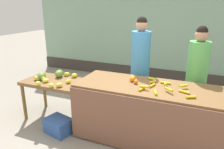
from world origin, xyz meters
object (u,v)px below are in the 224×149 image
at_px(produce_sack, 112,100).
at_px(vendor_woman_blue_shirt, 140,69).
at_px(produce_crate, 59,126).
at_px(vendor_woman_green_shirt, 196,79).

bearing_deg(produce_sack, vendor_woman_blue_shirt, 5.71).
relative_size(vendor_woman_blue_shirt, produce_sack, 3.69).
xyz_separation_m(vendor_woman_blue_shirt, produce_crate, (-1.08, -1.10, -0.83)).
xyz_separation_m(vendor_woman_blue_shirt, vendor_woman_green_shirt, (0.98, 0.02, -0.06)).
distance_m(vendor_woman_green_shirt, produce_crate, 2.46).
distance_m(vendor_woman_blue_shirt, produce_crate, 1.75).
relative_size(vendor_woman_blue_shirt, produce_crate, 4.31).
relative_size(vendor_woman_blue_shirt, vendor_woman_green_shirt, 1.07).
distance_m(vendor_woman_green_shirt, produce_sack, 1.65).
xyz_separation_m(vendor_woman_green_shirt, produce_sack, (-1.52, -0.08, -0.64)).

